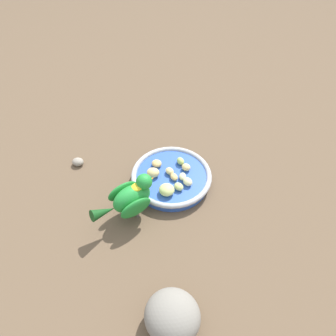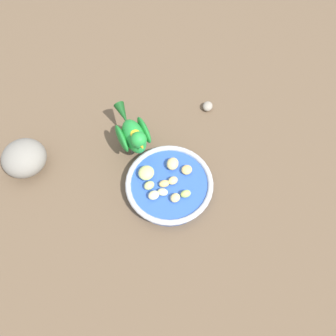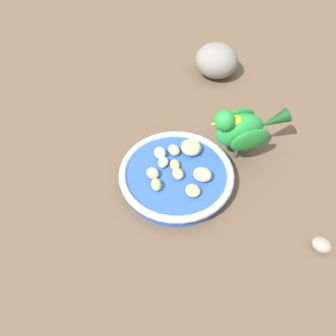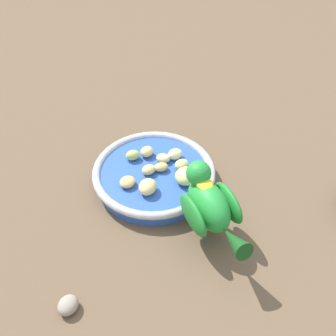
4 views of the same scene
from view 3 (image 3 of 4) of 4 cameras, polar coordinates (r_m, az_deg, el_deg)
ground_plane at (r=0.64m, az=3.34°, el=-0.69°), size 4.00×4.00×0.00m
feeding_bowl at (r=0.61m, az=1.48°, el=-1.31°), size 0.21×0.21×0.03m
apple_piece_0 at (r=0.59m, az=1.75°, el=-1.01°), size 0.03×0.03×0.02m
apple_piece_1 at (r=0.60m, az=-0.82°, el=0.68°), size 0.03×0.03×0.02m
apple_piece_2 at (r=0.57m, az=4.40°, el=-3.97°), size 0.04×0.04×0.02m
apple_piece_3 at (r=0.57m, az=-2.07°, el=-2.92°), size 0.02×0.03×0.02m
apple_piece_4 at (r=0.59m, az=6.05°, el=-1.16°), size 0.04×0.04×0.02m
apple_piece_5 at (r=0.62m, az=-1.42°, el=2.65°), size 0.03×0.03×0.02m
apple_piece_6 at (r=0.63m, az=4.05°, el=3.62°), size 0.05×0.05×0.02m
apple_piece_7 at (r=0.59m, az=-2.70°, el=-0.93°), size 0.03×0.03×0.02m
apple_piece_8 at (r=0.60m, az=1.21°, el=0.54°), size 0.02×0.03×0.01m
apple_piece_9 at (r=0.63m, az=1.04°, el=3.15°), size 0.03×0.03×0.02m
parrot at (r=0.64m, az=12.70°, el=6.80°), size 0.17×0.09×0.12m
rock_large at (r=0.86m, az=8.47°, el=18.09°), size 0.14×0.14×0.08m
pebble_0 at (r=0.59m, az=25.28°, el=-12.04°), size 0.04×0.04×0.02m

